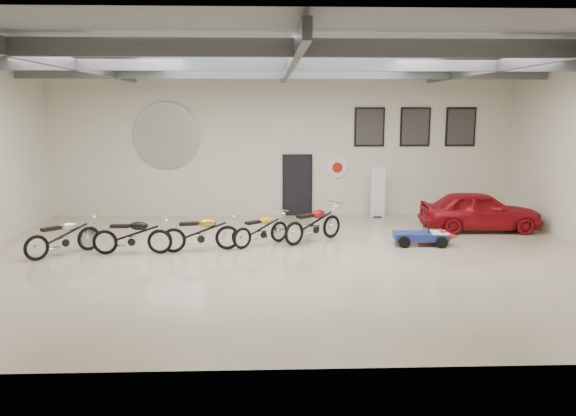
{
  "coord_description": "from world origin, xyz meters",
  "views": [
    {
      "loc": [
        -0.53,
        -13.55,
        3.69
      ],
      "look_at": [
        0.0,
        1.2,
        1.1
      ],
      "focal_mm": 35.0,
      "sensor_mm": 36.0,
      "label": 1
    }
  ],
  "objects_px": {
    "motorcycle_silver": "(63,236)",
    "go_kart": "(426,234)",
    "motorcycle_black": "(132,234)",
    "motorcycle_yellow": "(261,229)",
    "motorcycle_red": "(313,223)",
    "motorcycle_gold": "(201,232)",
    "vintage_car": "(480,211)",
    "banner_stand": "(378,192)"
  },
  "relations": [
    {
      "from": "motorcycle_silver",
      "to": "motorcycle_black",
      "type": "xyz_separation_m",
      "value": [
        1.74,
        0.06,
        0.0
      ]
    },
    {
      "from": "banner_stand",
      "to": "motorcycle_yellow",
      "type": "bearing_deg",
      "value": -131.94
    },
    {
      "from": "motorcycle_yellow",
      "to": "go_kart",
      "type": "height_order",
      "value": "motorcycle_yellow"
    },
    {
      "from": "motorcycle_black",
      "to": "motorcycle_gold",
      "type": "distance_m",
      "value": 1.74
    },
    {
      "from": "vintage_car",
      "to": "motorcycle_silver",
      "type": "bearing_deg",
      "value": 105.43
    },
    {
      "from": "motorcycle_black",
      "to": "motorcycle_red",
      "type": "height_order",
      "value": "motorcycle_red"
    },
    {
      "from": "motorcycle_silver",
      "to": "motorcycle_yellow",
      "type": "bearing_deg",
      "value": -36.24
    },
    {
      "from": "motorcycle_silver",
      "to": "motorcycle_red",
      "type": "relative_size",
      "value": 0.96
    },
    {
      "from": "banner_stand",
      "to": "vintage_car",
      "type": "xyz_separation_m",
      "value": [
        2.73,
        -2.25,
        -0.28
      ]
    },
    {
      "from": "go_kart",
      "to": "vintage_car",
      "type": "relative_size",
      "value": 0.49
    },
    {
      "from": "motorcycle_silver",
      "to": "go_kart",
      "type": "distance_m",
      "value": 9.64
    },
    {
      "from": "motorcycle_yellow",
      "to": "vintage_car",
      "type": "distance_m",
      "value": 6.94
    },
    {
      "from": "motorcycle_yellow",
      "to": "motorcycle_red",
      "type": "bearing_deg",
      "value": -23.03
    },
    {
      "from": "motorcycle_silver",
      "to": "motorcycle_yellow",
      "type": "distance_m",
      "value": 5.13
    },
    {
      "from": "motorcycle_black",
      "to": "go_kart",
      "type": "xyz_separation_m",
      "value": [
        7.87,
        0.71,
        -0.2
      ]
    },
    {
      "from": "motorcycle_silver",
      "to": "vintage_car",
      "type": "bearing_deg",
      "value": -33.82
    },
    {
      "from": "motorcycle_silver",
      "to": "motorcycle_black",
      "type": "distance_m",
      "value": 1.74
    },
    {
      "from": "motorcycle_black",
      "to": "vintage_car",
      "type": "height_order",
      "value": "vintage_car"
    },
    {
      "from": "motorcycle_black",
      "to": "motorcycle_yellow",
      "type": "bearing_deg",
      "value": 13.3
    },
    {
      "from": "motorcycle_red",
      "to": "go_kart",
      "type": "height_order",
      "value": "motorcycle_red"
    },
    {
      "from": "vintage_car",
      "to": "motorcycle_yellow",
      "type": "bearing_deg",
      "value": 107.22
    },
    {
      "from": "motorcycle_yellow",
      "to": "vintage_car",
      "type": "height_order",
      "value": "vintage_car"
    },
    {
      "from": "motorcycle_silver",
      "to": "motorcycle_gold",
      "type": "bearing_deg",
      "value": -41.11
    },
    {
      "from": "motorcycle_silver",
      "to": "motorcycle_gold",
      "type": "height_order",
      "value": "motorcycle_gold"
    },
    {
      "from": "motorcycle_black",
      "to": "motorcycle_gold",
      "type": "relative_size",
      "value": 0.99
    },
    {
      "from": "motorcycle_silver",
      "to": "motorcycle_black",
      "type": "bearing_deg",
      "value": -44.34
    },
    {
      "from": "motorcycle_black",
      "to": "vintage_car",
      "type": "bearing_deg",
      "value": 13.37
    },
    {
      "from": "banner_stand",
      "to": "motorcycle_red",
      "type": "relative_size",
      "value": 0.86
    },
    {
      "from": "motorcycle_red",
      "to": "banner_stand",
      "type": "bearing_deg",
      "value": 15.91
    },
    {
      "from": "banner_stand",
      "to": "go_kart",
      "type": "distance_m",
      "value": 4.17
    },
    {
      "from": "motorcycle_red",
      "to": "go_kart",
      "type": "bearing_deg",
      "value": -48.45
    },
    {
      "from": "banner_stand",
      "to": "motorcycle_black",
      "type": "xyz_separation_m",
      "value": [
        -7.31,
        -4.8,
        -0.38
      ]
    },
    {
      "from": "motorcycle_gold",
      "to": "vintage_car",
      "type": "bearing_deg",
      "value": 4.28
    },
    {
      "from": "motorcycle_yellow",
      "to": "motorcycle_black",
      "type": "bearing_deg",
      "value": 156.03
    },
    {
      "from": "motorcycle_black",
      "to": "banner_stand",
      "type": "bearing_deg",
      "value": 32.44
    },
    {
      "from": "motorcycle_silver",
      "to": "motorcycle_gold",
      "type": "relative_size",
      "value": 0.99
    },
    {
      "from": "motorcycle_black",
      "to": "motorcycle_red",
      "type": "distance_m",
      "value": 4.94
    },
    {
      "from": "motorcycle_black",
      "to": "motorcycle_gold",
      "type": "bearing_deg",
      "value": 7.55
    },
    {
      "from": "motorcycle_black",
      "to": "motorcycle_red",
      "type": "xyz_separation_m",
      "value": [
        4.79,
        1.23,
        0.02
      ]
    },
    {
      "from": "vintage_car",
      "to": "go_kart",
      "type": "bearing_deg",
      "value": 133.18
    },
    {
      "from": "motorcycle_gold",
      "to": "go_kart",
      "type": "distance_m",
      "value": 6.16
    },
    {
      "from": "go_kart",
      "to": "vintage_car",
      "type": "xyz_separation_m",
      "value": [
        2.17,
        1.84,
        0.29
      ]
    }
  ]
}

